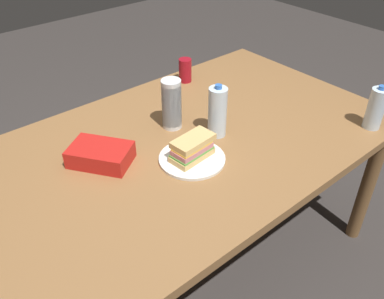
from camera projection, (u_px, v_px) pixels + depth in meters
The scene contains 9 objects.
ground_plane at pixel (185, 260), 2.14m from camera, with size 8.00×8.00×0.00m, color #383330.
dining_table at pixel (183, 156), 1.74m from camera, with size 1.83×1.08×0.76m.
paper_plate at pixel (192, 159), 1.59m from camera, with size 0.26×0.26×0.01m, color white.
sandwich at pixel (192, 148), 1.57m from camera, with size 0.19×0.11×0.08m.
soda_can_red at pixel (185, 70), 2.12m from camera, with size 0.07×0.07×0.12m, color maroon.
chip_bag at pixel (101, 155), 1.56m from camera, with size 0.23×0.15×0.07m, color red.
water_bottle_tall at pixel (217, 112), 1.68m from camera, with size 0.08×0.08×0.23m.
plastic_cup_stack at pixel (172, 104), 1.73m from camera, with size 0.08×0.08×0.22m.
water_bottle_spare at pixel (376, 108), 1.74m from camera, with size 0.07×0.07×0.20m.
Camera 1 is at (-0.88, -1.09, 1.72)m, focal length 38.37 mm.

